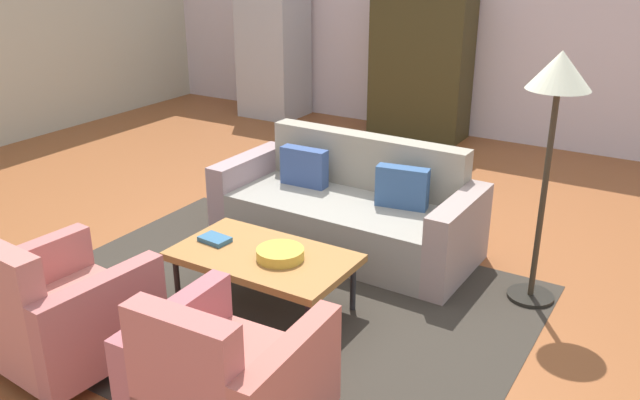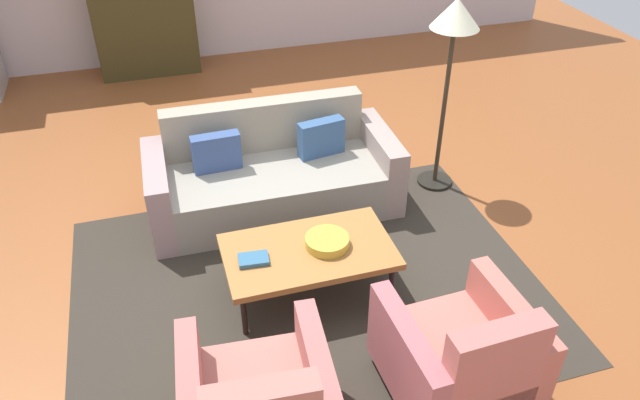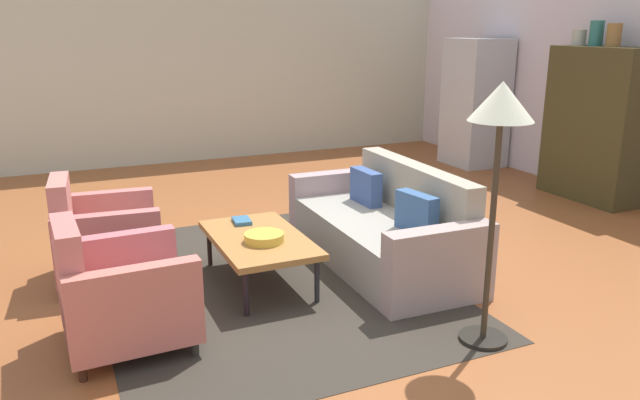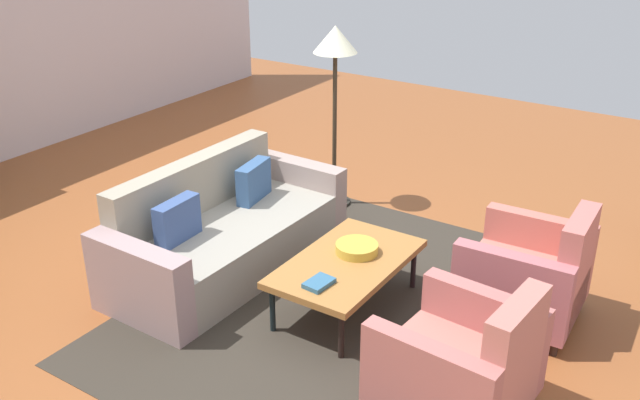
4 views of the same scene
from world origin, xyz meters
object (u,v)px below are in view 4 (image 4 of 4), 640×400
(fruit_bowl, at_px, (357,248))
(book_stack, at_px, (319,283))
(couch, at_px, (221,233))
(armchair_left, at_px, (466,367))
(armchair_right, at_px, (533,277))
(floor_lamp, at_px, (335,57))
(coffee_table, at_px, (347,264))

(fruit_bowl, height_order, book_stack, fruit_bowl)
(couch, height_order, fruit_bowl, couch)
(armchair_left, bearing_deg, fruit_bowl, 62.10)
(armchair_right, distance_m, floor_lamp, 2.65)
(couch, bearing_deg, coffee_table, 90.96)
(couch, xyz_separation_m, armchair_left, (-0.61, -2.35, 0.06))
(coffee_table, xyz_separation_m, armchair_right, (0.60, -1.17, -0.02))
(couch, distance_m, coffee_table, 1.19)
(coffee_table, bearing_deg, couch, 89.92)
(coffee_table, xyz_separation_m, armchair_left, (-0.61, -1.17, -0.02))
(floor_lamp, bearing_deg, couch, 175.36)
(fruit_bowl, distance_m, book_stack, 0.54)
(armchair_right, relative_size, fruit_bowl, 2.80)
(book_stack, bearing_deg, couch, 71.69)
(armchair_left, relative_size, armchair_right, 1.00)
(coffee_table, distance_m, floor_lamp, 2.15)
(coffee_table, bearing_deg, armchair_right, -62.68)
(couch, distance_m, book_stack, 1.28)
(armchair_right, relative_size, floor_lamp, 0.51)
(armchair_right, xyz_separation_m, fruit_bowl, (-0.47, 1.17, 0.09))
(coffee_table, xyz_separation_m, book_stack, (-0.40, -0.02, 0.05))
(armchair_right, xyz_separation_m, book_stack, (-1.00, 1.15, 0.08))
(book_stack, bearing_deg, fruit_bowl, 2.04)
(couch, distance_m, fruit_bowl, 1.20)
(couch, height_order, floor_lamp, floor_lamp)
(coffee_table, relative_size, armchair_right, 1.36)
(armchair_left, height_order, floor_lamp, floor_lamp)
(floor_lamp, bearing_deg, fruit_bowl, -142.50)
(couch, bearing_deg, armchair_right, 105.37)
(coffee_table, height_order, fruit_bowl, fruit_bowl)
(armchair_left, xyz_separation_m, armchair_right, (1.21, -0.00, 0.00))
(book_stack, bearing_deg, coffee_table, 2.74)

